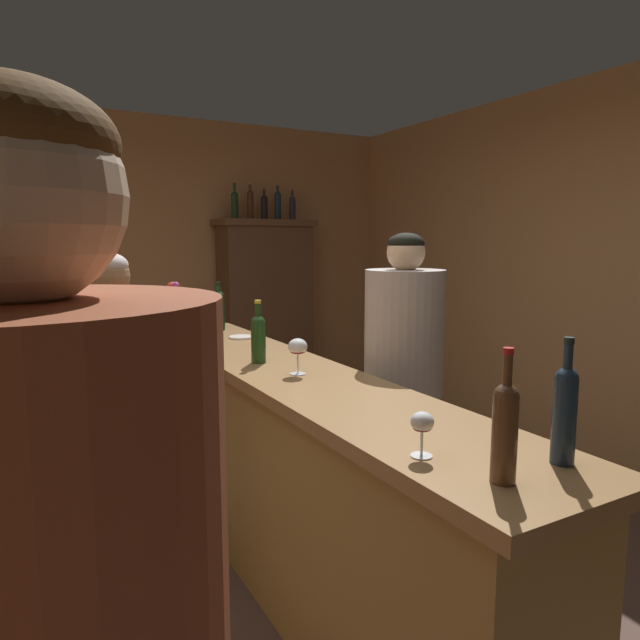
{
  "coord_description": "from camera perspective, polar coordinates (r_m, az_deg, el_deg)",
  "views": [
    {
      "loc": [
        -0.87,
        -2.15,
        1.56
      ],
      "look_at": [
        0.51,
        0.33,
        1.16
      ],
      "focal_mm": 31.62,
      "sensor_mm": 36.0,
      "label": 1
    }
  ],
  "objects": [
    {
      "name": "floor",
      "position": [
        2.8,
        -6.52,
        -25.92
      ],
      "size": [
        8.02,
        8.02,
        0.0
      ],
      "primitive_type": "plane",
      "color": "#4C372E",
      "rests_on": "ground"
    },
    {
      "name": "wall_back",
      "position": [
        5.37,
        -19.8,
        5.15
      ],
      "size": [
        5.44,
        0.12,
        2.68
      ],
      "primitive_type": "cube",
      "color": "#B68051",
      "rests_on": "ground"
    },
    {
      "name": "bar_counter",
      "position": [
        2.7,
        -3.06,
        -15.12
      ],
      "size": [
        0.52,
        3.04,
        0.99
      ],
      "color": "olive",
      "rests_on": "ground"
    },
    {
      "name": "display_cabinet",
      "position": [
        5.49,
        -5.51,
        1.22
      ],
      "size": [
        0.94,
        0.41,
        1.76
      ],
      "color": "brown",
      "rests_on": "ground"
    },
    {
      "name": "wine_bottle_chardonnay",
      "position": [
        3.69,
        -10.22,
        1.19
      ],
      "size": [
        0.08,
        0.08,
        0.31
      ],
      "color": "#193B1E",
      "rests_on": "bar_counter"
    },
    {
      "name": "wine_bottle_merlot",
      "position": [
        2.67,
        -6.27,
        -1.61
      ],
      "size": [
        0.07,
        0.07,
        0.3
      ],
      "color": "#1D3F17",
      "rests_on": "bar_counter"
    },
    {
      "name": "wine_bottle_riesling",
      "position": [
        1.42,
        18.21,
        -10.22
      ],
      "size": [
        0.06,
        0.06,
        0.33
      ],
      "color": "#4E331F",
      "rests_on": "bar_counter"
    },
    {
      "name": "wine_bottle_pinot",
      "position": [
        1.59,
        23.54,
        -8.3
      ],
      "size": [
        0.06,
        0.06,
        0.33
      ],
      "color": "#19293A",
      "rests_on": "bar_counter"
    },
    {
      "name": "wine_glass_front",
      "position": [
        2.43,
        -2.27,
        -2.88
      ],
      "size": [
        0.08,
        0.08,
        0.16
      ],
      "color": "white",
      "rests_on": "bar_counter"
    },
    {
      "name": "wine_glass_mid",
      "position": [
        1.54,
        10.3,
        -10.4
      ],
      "size": [
        0.06,
        0.06,
        0.12
      ],
      "color": "white",
      "rests_on": "bar_counter"
    },
    {
      "name": "flower_arrangement",
      "position": [
        3.71,
        -14.74,
        1.43
      ],
      "size": [
        0.14,
        0.14,
        0.32
      ],
      "color": "#375670",
      "rests_on": "bar_counter"
    },
    {
      "name": "cheese_plate",
      "position": [
        3.38,
        -7.97,
        -1.73
      ],
      "size": [
        0.14,
        0.14,
        0.01
      ],
      "primitive_type": "cylinder",
      "color": "white",
      "rests_on": "bar_counter"
    },
    {
      "name": "display_bottle_left",
      "position": [
        5.35,
        -8.62,
        11.55
      ],
      "size": [
        0.07,
        0.07,
        0.33
      ],
      "color": "#19351F",
      "rests_on": "display_cabinet"
    },
    {
      "name": "display_bottle_midleft",
      "position": [
        5.41,
        -7.07,
        11.65
      ],
      "size": [
        0.06,
        0.06,
        0.34
      ],
      "color": "#452619",
      "rests_on": "display_cabinet"
    },
    {
      "name": "display_bottle_center",
      "position": [
        5.46,
        -5.66,
        11.42
      ],
      "size": [
        0.06,
        0.06,
        0.3
      ],
      "color": "black",
      "rests_on": "display_cabinet"
    },
    {
      "name": "display_bottle_midright",
      "position": [
        5.52,
        -4.3,
        11.6
      ],
      "size": [
        0.06,
        0.06,
        0.32
      ],
      "color": "#192738",
      "rests_on": "display_cabinet"
    },
    {
      "name": "display_bottle_right",
      "position": [
        5.59,
        -2.81,
        11.36
      ],
      "size": [
        0.06,
        0.06,
        0.3
      ],
      "color": "#242338",
      "rests_on": "display_cabinet"
    },
    {
      "name": "patron_by_cabinet",
      "position": [
        3.31,
        -26.37,
        -4.23
      ],
      "size": [
        0.38,
        0.38,
        1.66
      ],
      "rotation": [
        0.0,
        0.0,
        -0.52
      ],
      "color": "#27362B",
      "rests_on": "ground"
    },
    {
      "name": "patron_redhead",
      "position": [
        2.6,
        -20.28,
        -8.97
      ],
      "size": [
        0.39,
        0.39,
        1.51
      ],
      "rotation": [
        0.0,
        0.0,
        -0.12
      ],
      "color": "#AFAF8C",
      "rests_on": "ground"
    },
    {
      "name": "bartender",
      "position": [
        2.78,
        8.41,
        -6.49
      ],
      "size": [
        0.38,
        0.38,
        1.6
      ],
      "rotation": [
        0.0,
        0.0,
        2.87
      ],
      "color": "#406553",
      "rests_on": "ground"
    }
  ]
}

